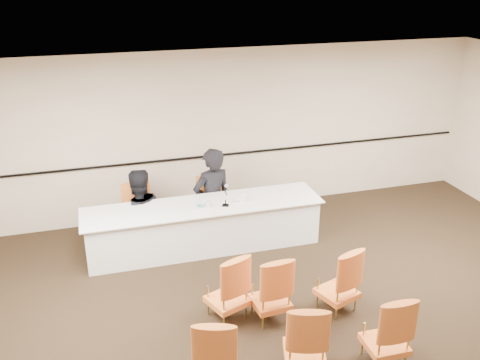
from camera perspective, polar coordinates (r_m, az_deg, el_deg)
The scene contains 20 objects.
floor at distance 6.95m, azimuth 6.28°, elevation -16.88°, with size 10.00×10.00×0.00m, color black.
ceiling at distance 5.56m, azimuth 7.59°, elevation 7.80°, with size 10.00×10.00×0.00m, color white.
wall_back at distance 9.62m, azimuth -2.45°, elevation 4.99°, with size 10.00×0.04×3.00m, color beige.
wall_rail at distance 9.71m, azimuth -2.35°, elevation 2.67°, with size 9.80×0.04×0.03m, color black.
panel_table at distance 8.71m, azimuth -3.87°, elevation -4.96°, with size 3.83×0.88×0.77m, color silver, non-canonical shape.
panelist_main at distance 9.20m, azimuth -2.97°, elevation -2.43°, with size 0.72×0.47×1.97m, color black.
panelist_main_chair at distance 9.22m, azimuth -2.97°, elevation -2.67°, with size 0.50×0.50×0.95m, color orange, non-canonical shape.
panelist_second at distance 9.09m, azimuth -10.73°, elevation -4.19°, with size 0.87×0.68×1.79m, color black.
panelist_second_chair at distance 9.05m, azimuth -10.78°, elevation -3.58°, with size 0.50×0.50×0.95m, color orange, non-canonical shape.
papers at distance 8.63m, azimuth -0.02°, elevation -2.31°, with size 0.30×0.22×0.00m, color white.
microphone at distance 8.43m, azimuth -1.57°, elevation -1.82°, with size 0.11×0.22×0.31m, color black, non-canonical shape.
water_bottle at distance 8.39m, azimuth -4.44°, elevation -2.37°, with size 0.06×0.06×0.21m, color teal, non-canonical shape.
drinking_glass at distance 8.44m, azimuth -3.38°, elevation -2.61°, with size 0.06×0.06×0.10m, color silver.
coffee_cup at distance 8.57m, azimuth 0.19°, elevation -1.99°, with size 0.09×0.09×0.14m, color white.
aud_chair_front_left at distance 7.06m, azimuth -1.42°, elevation -11.21°, with size 0.50×0.50×0.95m, color orange, non-canonical shape.
aud_chair_front_mid at distance 7.04m, azimuth 3.28°, elevation -11.33°, with size 0.50×0.50×0.95m, color orange, non-canonical shape.
aud_chair_front_right at distance 7.32m, azimuth 10.41°, elevation -10.29°, with size 0.50×0.50×0.95m, color orange, non-canonical shape.
aud_chair_back_left at distance 6.07m, azimuth -2.58°, elevation -17.74°, with size 0.50×0.50×0.95m, color orange, non-canonical shape.
aud_chair_back_mid at distance 6.29m, azimuth 6.96°, elevation -16.23°, with size 0.50×0.50×0.95m, color orange, non-canonical shape.
aud_chair_back_right at distance 6.58m, azimuth 15.36°, elevation -14.98°, with size 0.50×0.50×0.95m, color orange, non-canonical shape.
Camera 1 is at (-2.21, -4.91, 4.39)m, focal length 40.00 mm.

